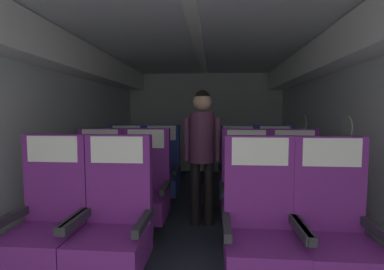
# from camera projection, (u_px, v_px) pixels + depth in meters

# --- Properties ---
(ground) EXTENTS (3.62, 6.23, 0.02)m
(ground) POSITION_uv_depth(u_px,v_px,m) (196.00, 224.00, 3.26)
(ground) COLOR #2D3342
(fuselage_shell) EXTENTS (3.50, 5.88, 2.23)m
(fuselage_shell) POSITION_uv_depth(u_px,v_px,m) (198.00, 89.00, 3.40)
(fuselage_shell) COLOR silver
(fuselage_shell) RESTS_ON ground
(seat_a_left_window) EXTENTS (0.53, 0.50, 1.14)m
(seat_a_left_window) POSITION_uv_depth(u_px,v_px,m) (48.00, 224.00, 2.05)
(seat_a_left_window) COLOR #38383D
(seat_a_left_window) RESTS_ON ground
(seat_a_left_aisle) EXTENTS (0.53, 0.50, 1.14)m
(seat_a_left_aisle) POSITION_uv_depth(u_px,v_px,m) (114.00, 226.00, 2.00)
(seat_a_left_aisle) COLOR #38383D
(seat_a_left_aisle) RESTS_ON ground
(seat_a_right_aisle) EXTENTS (0.53, 0.50, 1.14)m
(seat_a_right_aisle) POSITION_uv_depth(u_px,v_px,m) (335.00, 235.00, 1.86)
(seat_a_right_aisle) COLOR #38383D
(seat_a_right_aisle) RESTS_ON ground
(seat_a_right_window) EXTENTS (0.53, 0.50, 1.14)m
(seat_a_right_window) POSITION_uv_depth(u_px,v_px,m) (261.00, 232.00, 1.91)
(seat_a_right_window) COLOR #38383D
(seat_a_right_window) RESTS_ON ground
(seat_b_left_window) EXTENTS (0.53, 0.50, 1.14)m
(seat_b_left_window) POSITION_uv_depth(u_px,v_px,m) (98.00, 191.00, 2.92)
(seat_b_left_window) COLOR #38383D
(seat_b_left_window) RESTS_ON ground
(seat_b_left_aisle) EXTENTS (0.53, 0.50, 1.14)m
(seat_b_left_aisle) POSITION_uv_depth(u_px,v_px,m) (144.00, 191.00, 2.90)
(seat_b_left_aisle) COLOR #38383D
(seat_b_left_aisle) RESTS_ON ground
(seat_b_right_aisle) EXTENTS (0.53, 0.50, 1.14)m
(seat_b_right_aisle) POSITION_uv_depth(u_px,v_px,m) (296.00, 195.00, 2.77)
(seat_b_right_aisle) COLOR #38383D
(seat_b_right_aisle) RESTS_ON ground
(seat_b_right_window) EXTENTS (0.53, 0.50, 1.14)m
(seat_b_right_window) POSITION_uv_depth(u_px,v_px,m) (246.00, 194.00, 2.80)
(seat_b_right_window) COLOR #38383D
(seat_b_right_window) RESTS_ON ground
(seat_c_left_window) EXTENTS (0.53, 0.50, 1.14)m
(seat_c_left_window) POSITION_uv_depth(u_px,v_px,m) (125.00, 172.00, 3.83)
(seat_c_left_window) COLOR #38383D
(seat_c_left_window) RESTS_ON ground
(seat_c_left_aisle) EXTENTS (0.53, 0.50, 1.14)m
(seat_c_left_aisle) POSITION_uv_depth(u_px,v_px,m) (161.00, 173.00, 3.77)
(seat_c_left_aisle) COLOR #38383D
(seat_c_left_aisle) RESTS_ON ground
(seat_c_right_aisle) EXTENTS (0.53, 0.50, 1.14)m
(seat_c_right_aisle) POSITION_uv_depth(u_px,v_px,m) (276.00, 175.00, 3.66)
(seat_c_right_aisle) COLOR #38383D
(seat_c_right_aisle) RESTS_ON ground
(seat_c_right_window) EXTENTS (0.53, 0.50, 1.14)m
(seat_c_right_window) POSITION_uv_depth(u_px,v_px,m) (238.00, 175.00, 3.69)
(seat_c_right_window) COLOR #38383D
(seat_c_right_window) RESTS_ON ground
(flight_attendant) EXTENTS (0.43, 0.28, 1.56)m
(flight_attendant) POSITION_uv_depth(u_px,v_px,m) (202.00, 143.00, 3.14)
(flight_attendant) COLOR black
(flight_attendant) RESTS_ON ground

